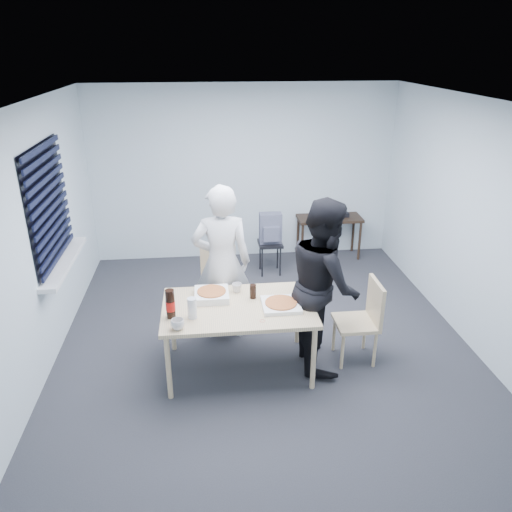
{
  "coord_description": "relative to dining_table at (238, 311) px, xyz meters",
  "views": [
    {
      "loc": [
        -0.61,
        -4.79,
        3.09
      ],
      "look_at": [
        -0.08,
        0.1,
        0.99
      ],
      "focal_mm": 35.0,
      "sensor_mm": 36.0,
      "label": 1
    }
  ],
  "objects": [
    {
      "name": "room",
      "position": [
        -1.88,
        0.9,
        0.78
      ],
      "size": [
        5.0,
        5.0,
        5.0
      ],
      "color": "#2D2D33",
      "rests_on": "ground"
    },
    {
      "name": "dining_table",
      "position": [
        0.0,
        0.0,
        0.0
      ],
      "size": [
        1.48,
        0.94,
        0.72
      ],
      "color": "beige",
      "rests_on": "ground"
    },
    {
      "name": "chair_far",
      "position": [
        -0.16,
        1.07,
        -0.15
      ],
      "size": [
        0.42,
        0.42,
        0.89
      ],
      "color": "beige",
      "rests_on": "ground"
    },
    {
      "name": "chair_right",
      "position": [
        1.3,
        0.03,
        -0.15
      ],
      "size": [
        0.42,
        0.42,
        0.89
      ],
      "color": "beige",
      "rests_on": "ground"
    },
    {
      "name": "person_white",
      "position": [
        -0.13,
        0.68,
        0.22
      ],
      "size": [
        0.65,
        0.42,
        1.77
      ],
      "primitive_type": "imported",
      "rotation": [
        0.0,
        0.0,
        3.14
      ],
      "color": "silver",
      "rests_on": "ground"
    },
    {
      "name": "person_black",
      "position": [
        0.86,
        0.06,
        0.22
      ],
      "size": [
        0.47,
        0.86,
        1.77
      ],
      "primitive_type": "imported",
      "rotation": [
        0.0,
        0.0,
        1.57
      ],
      "color": "black",
      "rests_on": "ground"
    },
    {
      "name": "side_table",
      "position": [
        1.61,
        2.78,
        -0.09
      ],
      "size": [
        0.97,
        0.43,
        0.65
      ],
      "color": "#2F2216",
      "rests_on": "ground"
    },
    {
      "name": "stool",
      "position": [
        0.63,
        2.27,
        -0.3
      ],
      "size": [
        0.34,
        0.34,
        0.47
      ],
      "color": "black",
      "rests_on": "ground"
    },
    {
      "name": "backpack",
      "position": [
        0.63,
        2.26,
        0.02
      ],
      "size": [
        0.31,
        0.23,
        0.44
      ],
      "rotation": [
        0.0,
        0.0,
        0.09
      ],
      "color": "slate",
      "rests_on": "stool"
    },
    {
      "name": "pizza_box_a",
      "position": [
        -0.25,
        0.19,
        0.1
      ],
      "size": [
        0.34,
        0.34,
        0.08
      ],
      "rotation": [
        0.0,
        0.0,
        -0.25
      ],
      "color": "white",
      "rests_on": "dining_table"
    },
    {
      "name": "pizza_box_b",
      "position": [
        0.41,
        -0.06,
        0.08
      ],
      "size": [
        0.37,
        0.37,
        0.05
      ],
      "rotation": [
        0.0,
        0.0,
        0.19
      ],
      "color": "white",
      "rests_on": "dining_table"
    },
    {
      "name": "mug_a",
      "position": [
        -0.57,
        -0.37,
        0.11
      ],
      "size": [
        0.17,
        0.17,
        0.1
      ],
      "primitive_type": "imported",
      "rotation": [
        0.0,
        0.0,
        0.52
      ],
      "color": "silver",
      "rests_on": "dining_table"
    },
    {
      "name": "mug_b",
      "position": [
        0.01,
        0.3,
        0.11
      ],
      "size": [
        0.1,
        0.1,
        0.09
      ],
      "primitive_type": "imported",
      "color": "silver",
      "rests_on": "dining_table"
    },
    {
      "name": "cola_glass",
      "position": [
        0.16,
        0.15,
        0.13
      ],
      "size": [
        0.07,
        0.07,
        0.15
      ],
      "primitive_type": "cylinder",
      "rotation": [
        0.0,
        0.0,
        0.12
      ],
      "color": "black",
      "rests_on": "dining_table"
    },
    {
      "name": "soda_bottle",
      "position": [
        -0.64,
        -0.15,
        0.2
      ],
      "size": [
        0.09,
        0.09,
        0.29
      ],
      "rotation": [
        0.0,
        0.0,
        -0.03
      ],
      "color": "black",
      "rests_on": "dining_table"
    },
    {
      "name": "plastic_cups",
      "position": [
        -0.44,
        -0.18,
        0.16
      ],
      "size": [
        0.1,
        0.1,
        0.2
      ],
      "primitive_type": "cylinder",
      "rotation": [
        0.0,
        0.0,
        0.22
      ],
      "color": "silver",
      "rests_on": "dining_table"
    },
    {
      "name": "rubber_band",
      "position": [
        0.2,
        -0.31,
        0.06
      ],
      "size": [
        0.06,
        0.06,
        0.0
      ],
      "primitive_type": "torus",
      "rotation": [
        0.0,
        0.0,
        -0.4
      ],
      "color": "red",
      "rests_on": "dining_table"
    },
    {
      "name": "papers",
      "position": [
        1.46,
        2.75,
        -0.01
      ],
      "size": [
        0.29,
        0.34,
        0.0
      ],
      "primitive_type": "cube",
      "rotation": [
        0.0,
        0.0,
        0.29
      ],
      "color": "white",
      "rests_on": "side_table"
    },
    {
      "name": "black_box",
      "position": [
        1.83,
        2.77,
        0.02
      ],
      "size": [
        0.16,
        0.13,
        0.06
      ],
      "primitive_type": "cube",
      "rotation": [
        0.0,
        0.0,
        0.2
      ],
      "color": "black",
      "rests_on": "side_table"
    }
  ]
}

